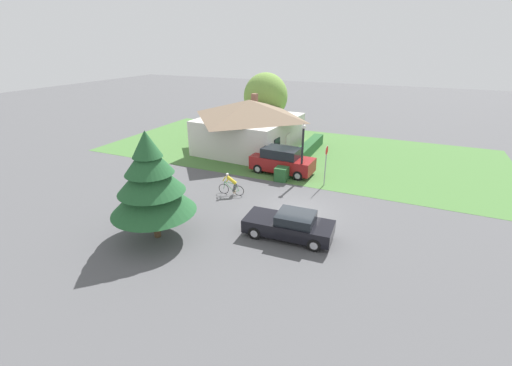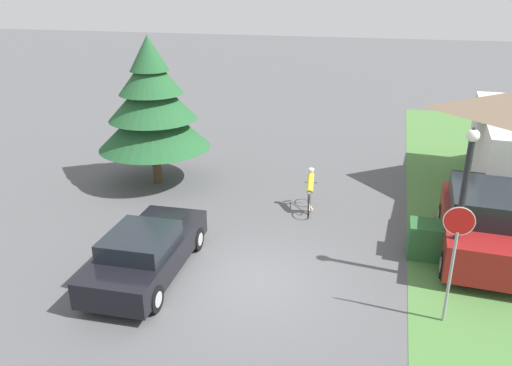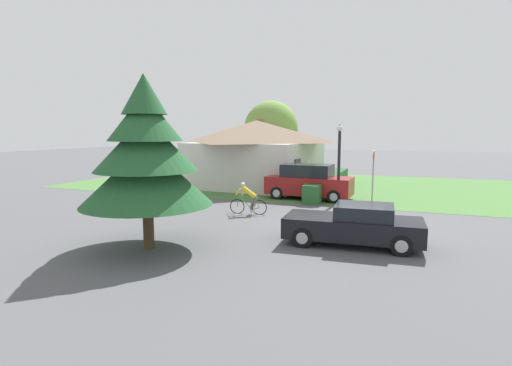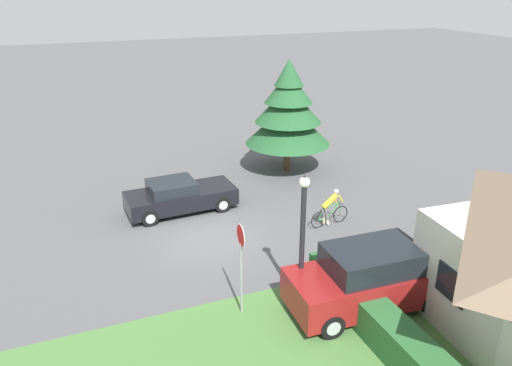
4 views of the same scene
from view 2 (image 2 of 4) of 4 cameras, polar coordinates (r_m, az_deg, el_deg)
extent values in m
plane|color=#515154|center=(13.66, -0.63, -11.08)|extent=(140.00, 140.00, 0.00)
cube|color=black|center=(13.98, -12.25, -7.90)|extent=(2.09, 4.71, 0.70)
cube|color=black|center=(13.41, -13.10, -6.47)|extent=(1.73, 1.99, 0.47)
cylinder|color=black|center=(15.68, -12.60, -5.63)|extent=(0.28, 0.70, 0.68)
cylinder|color=#ADADB2|center=(15.68, -12.60, -5.63)|extent=(0.28, 0.41, 0.40)
cylinder|color=black|center=(15.09, -6.83, -6.36)|extent=(0.28, 0.70, 0.68)
cylinder|color=#ADADB2|center=(15.09, -6.83, -6.36)|extent=(0.28, 0.41, 0.40)
cylinder|color=black|center=(13.30, -18.31, -11.55)|extent=(0.28, 0.70, 0.68)
cylinder|color=#ADADB2|center=(13.30, -18.31, -11.55)|extent=(0.28, 0.41, 0.40)
cylinder|color=black|center=(12.60, -11.61, -12.83)|extent=(0.28, 0.70, 0.68)
cylinder|color=#ADADB2|center=(12.60, -11.61, -12.83)|extent=(0.28, 0.41, 0.40)
torus|color=black|center=(17.10, 6.05, -2.83)|extent=(0.12, 0.72, 0.72)
torus|color=black|center=(18.10, 6.24, -1.42)|extent=(0.12, 0.72, 0.72)
cylinder|color=#338C3F|center=(17.29, 6.12, -1.97)|extent=(0.06, 0.19, 0.57)
cylinder|color=#338C3F|center=(17.64, 6.20, -1.32)|extent=(0.11, 0.68, 0.68)
cylinder|color=#338C3F|center=(17.46, 6.22, -0.57)|extent=(0.13, 0.81, 0.13)
cylinder|color=#338C3F|center=(17.29, 6.07, -2.77)|extent=(0.08, 0.36, 0.15)
cylinder|color=#338C3F|center=(17.10, 6.09, -2.02)|extent=(0.06, 0.23, 0.45)
cylinder|color=#338C3F|center=(17.96, 6.27, -0.69)|extent=(0.05, 0.13, 0.54)
cylinder|color=black|center=(17.82, 6.30, 0.05)|extent=(0.44, 0.07, 0.02)
ellipsoid|color=black|center=(17.10, 6.14, -1.15)|extent=(0.10, 0.21, 0.05)
cylinder|color=slate|center=(17.17, 6.09, -1.71)|extent=(0.14, 0.27, 0.48)
cylinder|color=slate|center=(17.34, 6.17, -1.75)|extent=(0.14, 0.27, 0.63)
cylinder|color=beige|center=(17.38, 6.06, -2.73)|extent=(0.08, 0.08, 0.30)
cylinder|color=beige|center=(17.56, 6.29, -2.83)|extent=(0.17, 0.08, 0.21)
cylinder|color=yellow|center=(17.29, 6.23, -0.02)|extent=(0.30, 0.75, 0.59)
cylinder|color=yellow|center=(17.53, 6.22, 0.32)|extent=(0.10, 0.27, 0.36)
cylinder|color=yellow|center=(17.79, 6.38, 0.63)|extent=(0.10, 0.27, 0.36)
sphere|color=beige|center=(17.44, 6.33, 1.40)|extent=(0.19, 0.19, 0.19)
ellipsoid|color=white|center=(17.43, 6.34, 1.56)|extent=(0.22, 0.18, 0.12)
cube|color=maroon|center=(15.92, 24.16, -4.88)|extent=(2.24, 4.94, 1.02)
cube|color=black|center=(15.69, 24.60, -1.84)|extent=(1.91, 2.87, 0.72)
cylinder|color=black|center=(17.49, 20.59, -3.49)|extent=(0.32, 0.75, 0.74)
cylinder|color=#ADADB2|center=(17.49, 20.59, -3.49)|extent=(0.32, 0.44, 0.43)
cylinder|color=black|center=(17.72, 26.42, -4.12)|extent=(0.32, 0.75, 0.74)
cylinder|color=#ADADB2|center=(17.72, 26.42, -4.12)|extent=(0.32, 0.44, 0.43)
cylinder|color=black|center=(14.54, 20.88, -8.79)|extent=(0.32, 0.75, 0.74)
cylinder|color=#ADADB2|center=(14.54, 20.88, -8.79)|extent=(0.32, 0.44, 0.43)
cylinder|color=gray|center=(12.39, 21.27, -10.10)|extent=(0.07, 0.07, 2.34)
cylinder|color=red|center=(11.74, 22.21, -4.07)|extent=(0.64, 0.04, 0.64)
cylinder|color=silver|center=(11.74, 22.21, -4.07)|extent=(0.67, 0.04, 0.67)
cylinder|color=black|center=(13.67, 22.26, -3.45)|extent=(0.16, 0.16, 3.92)
sphere|color=white|center=(12.99, 23.56, 5.01)|extent=(0.32, 0.32, 0.32)
cone|color=black|center=(12.95, 23.66, 5.67)|extent=(0.19, 0.19, 0.13)
cylinder|color=#4C3823|center=(20.27, -11.26, 2.06)|extent=(0.36, 0.36, 1.49)
cone|color=#23562D|center=(19.77, -11.63, 6.88)|extent=(4.31, 4.31, 2.04)
cone|color=#23562D|center=(19.55, -11.85, 9.71)|extent=(3.37, 3.37, 1.79)
cone|color=#23562D|center=(19.40, -12.04, 12.20)|extent=(2.42, 2.42, 1.55)
cone|color=#23562D|center=(19.30, -12.21, 14.33)|extent=(1.47, 1.47, 1.30)
camera|label=1|loc=(21.93, -62.85, 16.46)|focal=24.00mm
camera|label=3|loc=(22.01, -49.30, 5.01)|focal=28.00mm
camera|label=4|loc=(14.92, 83.40, 10.56)|focal=35.00mm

